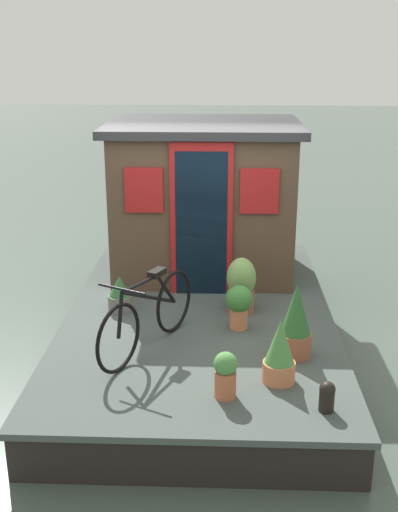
{
  "coord_description": "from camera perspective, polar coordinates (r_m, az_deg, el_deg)",
  "views": [
    {
      "loc": [
        -6.51,
        -0.25,
        3.32
      ],
      "look_at": [
        -0.2,
        0.0,
        1.18
      ],
      "focal_mm": 44.25,
      "sensor_mm": 36.0,
      "label": 1
    }
  ],
  "objects": [
    {
      "name": "potted_plant_sage",
      "position": [
        6.56,
        3.62,
        -4.33
      ],
      "size": [
        0.29,
        0.29,
        0.47
      ],
      "color": "#C6754C",
      "rests_on": "houseboat_deck"
    },
    {
      "name": "potted_plant_succulent",
      "position": [
        5.6,
        7.3,
        -8.66
      ],
      "size": [
        0.29,
        0.29,
        0.59
      ],
      "color": "#C6754C",
      "rests_on": "houseboat_deck"
    },
    {
      "name": "potted_plant_lavender",
      "position": [
        5.36,
        2.41,
        -10.59
      ],
      "size": [
        0.2,
        0.2,
        0.41
      ],
      "color": "#B2603D",
      "rests_on": "houseboat_deck"
    },
    {
      "name": "ground_plane",
      "position": [
        7.31,
        0.06,
        -8.3
      ],
      "size": [
        60.0,
        60.0,
        0.0
      ],
      "primitive_type": "plane",
      "color": "#47564C"
    },
    {
      "name": "bicycle",
      "position": [
        6.09,
        -4.63,
        -5.33
      ],
      "size": [
        1.47,
        0.79,
        0.78
      ],
      "color": "black",
      "rests_on": "houseboat_deck"
    },
    {
      "name": "potted_plant_rosemary",
      "position": [
        7.06,
        -7.15,
        -3.48
      ],
      "size": [
        0.27,
        0.27,
        0.41
      ],
      "color": "slate",
      "rests_on": "houseboat_deck"
    },
    {
      "name": "potted_plant_basil",
      "position": [
        6.97,
        3.84,
        -2.63
      ],
      "size": [
        0.32,
        0.32,
        0.62
      ],
      "color": "#935138",
      "rests_on": "houseboat_deck"
    },
    {
      "name": "potted_plant_ivy",
      "position": [
        6.04,
        8.74,
        -5.9
      ],
      "size": [
        0.32,
        0.32,
        0.73
      ],
      "color": "#935138",
      "rests_on": "houseboat_deck"
    },
    {
      "name": "houseboat_cabin",
      "position": [
        8.08,
        0.44,
        5.31
      ],
      "size": [
        1.89,
        2.39,
        1.92
      ],
      "color": "#4C3828",
      "rests_on": "houseboat_deck"
    },
    {
      "name": "houseboat_deck",
      "position": [
        7.21,
        0.06,
        -6.58
      ],
      "size": [
        4.91,
        2.91,
        0.48
      ],
      "color": "#424C47",
      "rests_on": "ground_plane"
    },
    {
      "name": "mooring_bollard",
      "position": [
        5.31,
        11.49,
        -12.25
      ],
      "size": [
        0.13,
        0.13,
        0.26
      ],
      "color": "black",
      "rests_on": "houseboat_deck"
    }
  ]
}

